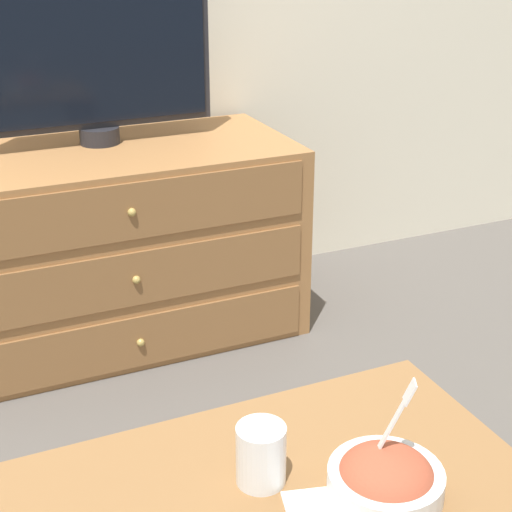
% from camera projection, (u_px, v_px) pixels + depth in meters
% --- Properties ---
extents(ground_plane, '(12.00, 12.00, 0.00)m').
position_uv_depth(ground_plane, '(81.00, 297.00, 2.82)').
color(ground_plane, '#56514C').
extents(dresser, '(1.14, 0.56, 0.62)m').
position_uv_depth(dresser, '(112.00, 246.00, 2.47)').
color(dresser, '#9E6B3D').
rests_on(dresser, ground_plane).
extents(tv, '(0.72, 0.12, 0.53)m').
position_uv_depth(tv, '(93.00, 52.00, 2.31)').
color(tv, '#232328').
rests_on(tv, dresser).
extents(takeout_bowl, '(0.17, 0.17, 0.18)m').
position_uv_depth(takeout_bowl, '(386.00, 478.00, 1.14)').
color(takeout_bowl, silver).
rests_on(takeout_bowl, coffee_table).
extents(drink_cup, '(0.08, 0.08, 0.09)m').
position_uv_depth(drink_cup, '(261.00, 458.00, 1.16)').
color(drink_cup, white).
rests_on(drink_cup, coffee_table).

